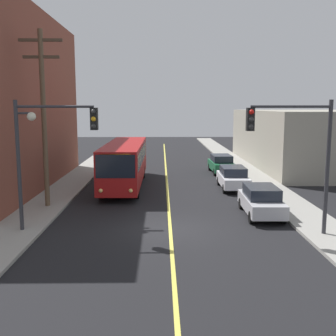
% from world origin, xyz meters
% --- Properties ---
extents(ground_plane, '(120.00, 120.00, 0.00)m').
position_xyz_m(ground_plane, '(0.00, 0.00, 0.00)').
color(ground_plane, black).
extents(sidewalk_left, '(2.50, 90.00, 0.15)m').
position_xyz_m(sidewalk_left, '(-7.25, 10.00, 0.07)').
color(sidewalk_left, gray).
rests_on(sidewalk_left, ground).
extents(sidewalk_right, '(2.50, 90.00, 0.15)m').
position_xyz_m(sidewalk_right, '(7.25, 10.00, 0.07)').
color(sidewalk_right, gray).
rests_on(sidewalk_right, ground).
extents(lane_stripe_center, '(0.16, 60.00, 0.01)m').
position_xyz_m(lane_stripe_center, '(0.00, 15.00, 0.01)').
color(lane_stripe_center, '#D8CC4C').
rests_on(lane_stripe_center, ground).
extents(building_right_warehouse, '(12.00, 21.01, 5.47)m').
position_xyz_m(building_right_warehouse, '(14.50, 21.03, 2.73)').
color(building_right_warehouse, gray).
rests_on(building_right_warehouse, ground).
extents(city_bus, '(2.64, 12.17, 3.20)m').
position_xyz_m(city_bus, '(-3.10, 10.81, 1.82)').
color(city_bus, maroon).
rests_on(city_bus, ground).
extents(parked_car_silver, '(1.91, 4.44, 1.62)m').
position_xyz_m(parked_car_silver, '(4.95, 2.34, 0.84)').
color(parked_car_silver, '#B7B7BC').
rests_on(parked_car_silver, ground).
extents(parked_car_white, '(1.86, 4.42, 1.62)m').
position_xyz_m(parked_car_white, '(4.69, 9.58, 0.84)').
color(parked_car_white, silver).
rests_on(parked_car_white, ground).
extents(parked_car_green, '(1.94, 4.46, 1.62)m').
position_xyz_m(parked_car_green, '(4.89, 16.67, 0.84)').
color(parked_car_green, '#196038').
rests_on(parked_car_green, ground).
extents(utility_pole_near, '(2.40, 0.28, 9.91)m').
position_xyz_m(utility_pole_near, '(-7.04, 4.25, 5.60)').
color(utility_pole_near, brown).
rests_on(utility_pole_near, sidewalk_left).
extents(traffic_signal_left_corner, '(3.75, 0.48, 6.00)m').
position_xyz_m(traffic_signal_left_corner, '(-5.41, -0.45, 4.30)').
color(traffic_signal_left_corner, '#2D2D33').
rests_on(traffic_signal_left_corner, sidewalk_left).
extents(traffic_signal_right_corner, '(3.75, 0.48, 6.00)m').
position_xyz_m(traffic_signal_right_corner, '(5.41, -1.26, 4.30)').
color(traffic_signal_right_corner, '#2D2D33').
rests_on(traffic_signal_right_corner, sidewalk_right).
extents(street_lamp_left, '(0.98, 0.40, 5.50)m').
position_xyz_m(street_lamp_left, '(-6.83, -0.15, 3.74)').
color(street_lamp_left, '#38383D').
rests_on(street_lamp_left, sidewalk_left).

